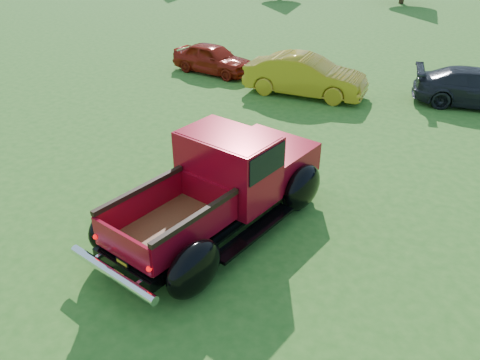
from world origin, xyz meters
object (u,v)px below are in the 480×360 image
(pickup_truck, at_px, (229,181))
(show_car_red, at_px, (213,58))
(show_car_yellow, at_px, (305,76))
(show_car_grey, at_px, (479,88))

(pickup_truck, bearing_deg, show_car_red, 132.99)
(show_car_yellow, xyz_separation_m, show_car_grey, (5.65, 1.72, -0.09))
(show_car_yellow, distance_m, show_car_grey, 5.91)
(show_car_red, bearing_deg, show_car_yellow, -93.92)
(show_car_red, distance_m, show_car_yellow, 4.43)
(show_car_red, xyz_separation_m, show_car_grey, (10.00, 0.90, 0.02))
(show_car_grey, bearing_deg, show_car_yellow, 95.54)
(show_car_yellow, bearing_deg, show_car_red, 75.27)
(show_car_yellow, height_order, show_car_grey, show_car_yellow)
(pickup_truck, xyz_separation_m, show_car_yellow, (-1.44, 8.32, -0.24))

